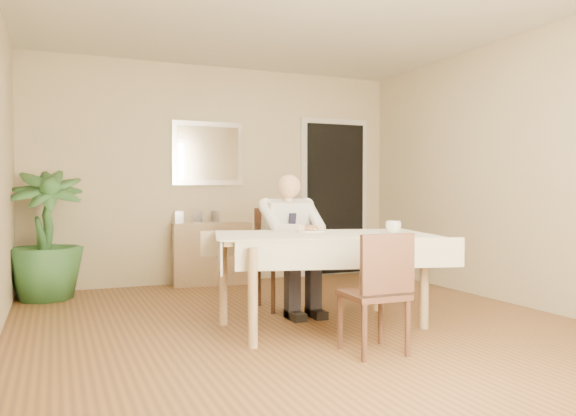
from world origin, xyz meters
name	(u,v)px	position (x,y,z in m)	size (l,w,h in m)	color
room	(305,166)	(0.00, 0.00, 1.30)	(5.00, 5.02, 2.60)	brown
window	(563,100)	(0.00, -2.47, 1.45)	(1.34, 0.04, 1.44)	silver
doorway	(335,199)	(1.55, 2.46, 1.00)	(0.96, 0.07, 2.10)	silver
mirror	(208,153)	(-0.15, 2.47, 1.55)	(0.86, 0.04, 0.76)	silver
dining_table	(322,244)	(0.13, -0.06, 0.67)	(1.96, 1.44, 0.75)	tan
chair_far	(281,251)	(0.13, 0.83, 0.53)	(0.48, 0.48, 0.93)	#412415
chair_near	(379,287)	(0.12, -0.92, 0.45)	(0.39, 0.39, 0.82)	#412415
seated_man	(293,236)	(0.13, 0.53, 0.69)	(0.48, 0.72, 1.24)	white
plate	(310,231)	(0.12, 0.17, 0.76)	(0.26, 0.26, 0.02)	white
food	(310,228)	(0.12, 0.17, 0.78)	(0.14, 0.14, 0.06)	brown
knife	(317,229)	(0.16, 0.11, 0.78)	(0.01, 0.01, 0.13)	silver
fork	(309,229)	(0.08, 0.11, 0.78)	(0.01, 0.01, 0.13)	silver
coffee_mug	(393,227)	(0.68, -0.24, 0.80)	(0.13, 0.13, 0.10)	white
sideboard	(212,254)	(-0.15, 2.32, 0.36)	(0.91, 0.31, 0.73)	tan
photo_frame_left	(179,217)	(-0.52, 2.37, 0.80)	(0.10, 0.02, 0.14)	silver
photo_frame_center	(198,217)	(-0.31, 2.34, 0.80)	(0.10, 0.02, 0.14)	silver
photo_frame_right	(215,217)	(-0.09, 2.38, 0.80)	(0.10, 0.02, 0.14)	silver
potted_palm	(45,235)	(-1.95, 2.06, 0.66)	(0.74, 0.74, 1.32)	#2D5C2A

